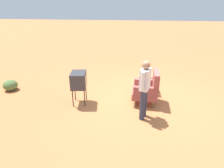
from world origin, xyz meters
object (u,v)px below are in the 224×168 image
armchair (148,89)px  side_table (147,77)px  person_standing (145,87)px  soda_can_blue (147,71)px  tv_on_stand (79,80)px  flower_vase (147,70)px  soda_can_red (142,72)px

armchair → side_table: 0.84m
person_standing → soda_can_blue: bearing=175.2°
side_table → tv_on_stand: size_ratio=0.64×
side_table → tv_on_stand: 2.40m
tv_on_stand → person_standing: bearing=72.7°
flower_vase → soda_can_red: bearing=-98.1°
tv_on_stand → soda_can_blue: bearing=120.7°
soda_can_blue → tv_on_stand: bearing=-59.3°
armchair → flower_vase: armchair is taller
side_table → soda_can_blue: bearing=175.6°
armchair → soda_can_red: 0.96m
tv_on_stand → soda_can_red: 2.28m
armchair → flower_vase: 0.95m
flower_vase → person_standing: bearing=-4.4°
person_standing → soda_can_blue: 1.90m
armchair → person_standing: (0.89, -0.16, 0.44)m
soda_can_red → armchair: bearing=11.5°
soda_can_blue → person_standing: bearing=-4.8°
soda_can_red → soda_can_blue: bearing=111.8°
tv_on_stand → flower_vase: tv_on_stand is taller
armchair → side_table: armchair is taller
armchair → tv_on_stand: bearing=-82.7°
armchair → side_table: size_ratio=1.61×
armchair → person_standing: size_ratio=0.65×
armchair → flower_vase: size_ratio=4.00×
side_table → soda_can_red: bearing=-116.0°
person_standing → soda_can_blue: (-1.88, 0.16, -0.22)m
soda_can_red → flower_vase: size_ratio=0.46×
armchair → person_standing: 1.00m
soda_can_red → flower_vase: flower_vase is taller
tv_on_stand → soda_can_blue: size_ratio=8.44×
flower_vase → armchair: bearing=1.3°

